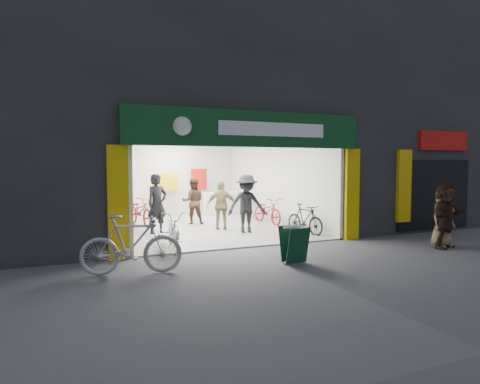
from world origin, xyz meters
TOP-DOWN VIEW (x-y plane):
  - ground at (0.00, 0.00)m, footprint 60.00×60.00m
  - building at (0.91, 4.99)m, footprint 17.00×10.27m
  - bike_left_front at (-1.80, 0.60)m, footprint 0.97×2.02m
  - bike_left_midfront at (-2.34, 3.73)m, footprint 0.77×1.74m
  - bike_left_midback at (-1.80, 5.03)m, footprint 1.07×2.09m
  - bike_left_back at (-2.44, 5.10)m, footprint 0.65×1.85m
  - bike_right_front at (2.50, 1.22)m, footprint 0.71×1.62m
  - bike_right_mid at (2.50, 3.69)m, footprint 0.71×1.84m
  - bike_right_back at (2.50, 5.35)m, footprint 0.61×1.85m
  - parked_bike at (-3.20, -1.44)m, footprint 2.05×0.96m
  - customer_a at (-1.66, 3.03)m, footprint 0.79×0.66m
  - customer_b at (-0.02, 4.59)m, footprint 0.94×0.81m
  - customer_c at (0.90, 2.02)m, footprint 1.28×0.85m
  - customer_d at (0.41, 2.89)m, footprint 1.04×0.73m
  - pedestrian_near at (4.73, -1.91)m, footprint 0.81×0.57m
  - pedestrian_far at (4.65, -2.04)m, footprint 1.65×1.00m
  - sandwich_board at (0.23, -1.92)m, footprint 0.54×0.55m

SIDE VIEW (x-z plane):
  - ground at x=0.00m, z-range 0.00..0.00m
  - sandwich_board at x=0.23m, z-range 0.04..0.84m
  - bike_right_front at x=2.50m, z-range 0.00..0.94m
  - bike_right_mid at x=2.50m, z-range 0.00..0.96m
  - bike_left_midfront at x=-2.34m, z-range 0.00..1.01m
  - bike_left_front at x=-1.80m, z-range 0.00..1.02m
  - bike_left_midback at x=-1.80m, z-range 0.00..1.05m
  - bike_left_back at x=-2.44m, z-range 0.00..1.09m
  - bike_right_back at x=2.50m, z-range 0.00..1.10m
  - parked_bike at x=-3.20m, z-range 0.00..1.19m
  - pedestrian_near at x=4.73m, z-range 0.00..1.56m
  - customer_d at x=0.41m, z-range 0.00..1.65m
  - customer_b at x=-0.02m, z-range 0.00..1.66m
  - pedestrian_far at x=4.65m, z-range 0.00..1.70m
  - customer_c at x=0.90m, z-range 0.00..1.85m
  - customer_a at x=-1.66m, z-range 0.00..1.87m
  - building at x=0.91m, z-range 0.31..8.31m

